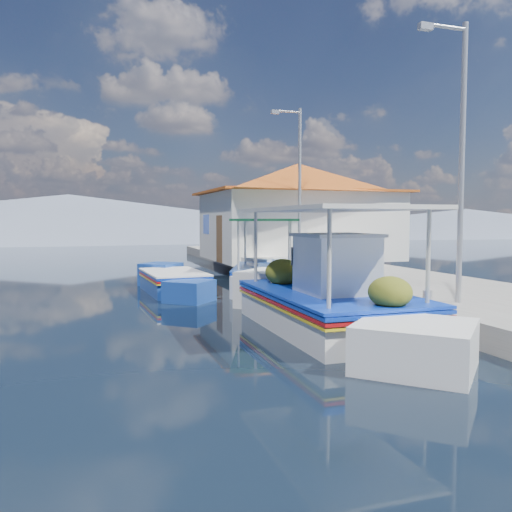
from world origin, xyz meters
name	(u,v)px	position (x,y,z in m)	size (l,w,h in m)	color
ground	(301,367)	(0.00, 0.00, 0.00)	(160.00, 160.00, 0.00)	black
quay	(403,288)	(5.90, 6.00, 0.25)	(5.00, 44.00, 0.50)	gray
bollards	(354,280)	(3.80, 5.25, 0.65)	(0.20, 17.20, 0.30)	#A5A8AD
main_caique	(327,303)	(1.66, 2.49, 0.55)	(2.60, 8.66, 2.85)	white
caique_green_canopy	(264,277)	(2.54, 9.13, 0.39)	(3.64, 6.51, 2.60)	white
caique_blue_hull	(173,284)	(-0.54, 9.10, 0.27)	(1.89, 5.68, 1.01)	#1A43A0
harbor_building	(298,210)	(6.20, 15.00, 2.78)	(10.49, 10.49, 4.40)	white
lamp_post_near	(459,148)	(4.51, 2.00, 3.85)	(1.21, 0.14, 6.00)	#A5A8AD
lamp_post_far	(297,179)	(4.51, 11.00, 3.85)	(1.21, 0.14, 6.00)	#A5A8AD
mountain_ridge	(170,222)	(6.54, 56.00, 2.04)	(171.40, 96.00, 5.50)	slate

